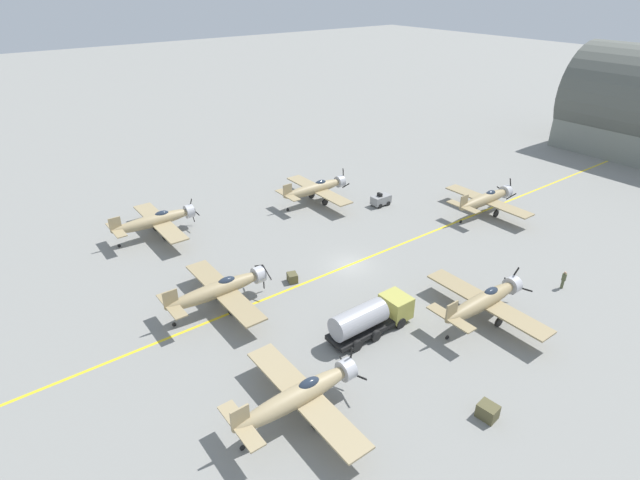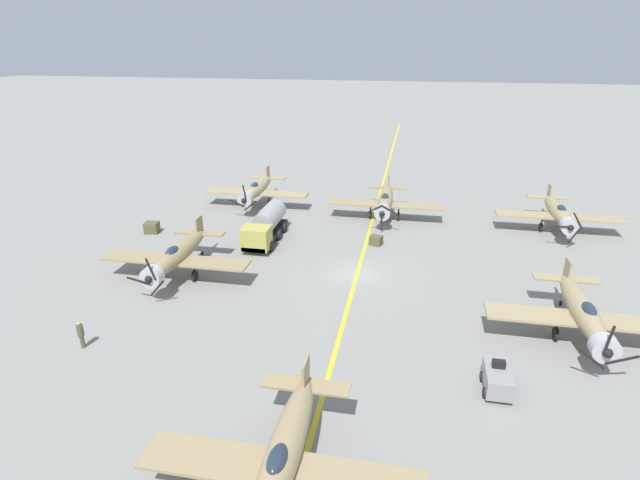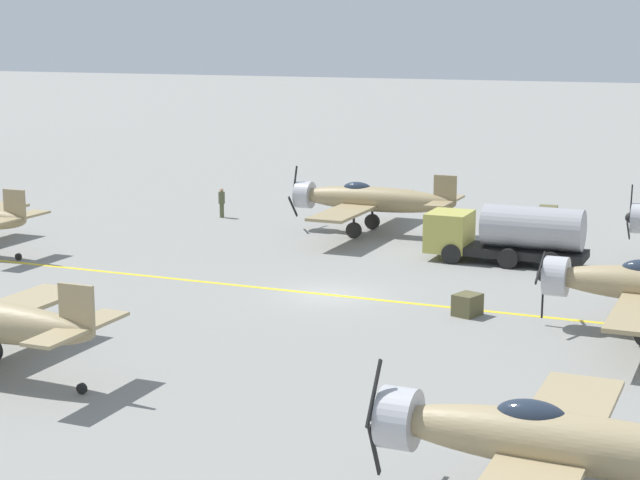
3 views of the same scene
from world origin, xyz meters
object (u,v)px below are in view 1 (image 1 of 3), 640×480
(airplane_near_right, at_px, (300,395))
(airplane_far_center, at_px, (486,199))
(airplane_near_left, at_px, (156,220))
(fuel_tanker, at_px, (371,317))
(supply_crate_mid_lane, at_px, (292,278))
(ground_crew_walking, at_px, (564,279))
(tow_tractor, at_px, (381,200))
(airplane_mid_left, at_px, (316,188))
(airplane_mid_right, at_px, (485,301))
(supply_crate_by_tanker, at_px, (488,411))
(airplane_near_center, at_px, (220,289))

(airplane_near_right, distance_m, airplane_far_center, 39.93)
(airplane_near_left, relative_size, fuel_tanker, 1.50)
(supply_crate_mid_lane, bearing_deg, ground_crew_walking, 50.67)
(tow_tractor, relative_size, supply_crate_mid_lane, 2.39)
(airplane_mid_left, bearing_deg, airplane_mid_right, -2.19)
(airplane_far_center, bearing_deg, supply_crate_mid_lane, -89.90)
(airplane_far_center, height_order, fuel_tanker, airplane_far_center)
(airplane_far_center, relative_size, supply_crate_by_tanker, 9.15)
(airplane_mid_left, height_order, airplane_far_center, airplane_mid_left)
(airplane_near_center, height_order, supply_crate_mid_lane, airplane_near_center)
(fuel_tanker, distance_m, ground_crew_walking, 20.43)
(airplane_mid_right, xyz_separation_m, ground_crew_walking, (1.55, 10.41, -1.00))
(airplane_mid_right, bearing_deg, airplane_far_center, 115.05)
(supply_crate_by_tanker, bearing_deg, airplane_near_center, -158.79)
(supply_crate_mid_lane, bearing_deg, airplane_near_left, -158.16)
(supply_crate_by_tanker, bearing_deg, airplane_mid_left, 161.30)
(ground_crew_walking, distance_m, supply_crate_by_tanker, 20.10)
(airplane_mid_right, xyz_separation_m, airplane_far_center, (-13.69, 18.57, -0.00))
(airplane_mid_left, xyz_separation_m, airplane_far_center, (15.74, 15.05, 0.00))
(airplane_mid_right, height_order, fuel_tanker, airplane_mid_right)
(airplane_near_right, xyz_separation_m, tow_tractor, (-22.97, 28.93, -1.22))
(airplane_far_center, bearing_deg, airplane_near_center, -89.69)
(airplane_near_center, xyz_separation_m, airplane_mid_left, (-14.03, 21.16, -0.00))
(tow_tractor, bearing_deg, fuel_tanker, -44.89)
(airplane_mid_left, relative_size, tow_tractor, 4.62)
(airplane_far_center, bearing_deg, supply_crate_by_tanker, -49.72)
(airplane_near_right, xyz_separation_m, supply_crate_mid_lane, (-14.57, 9.17, -1.56))
(airplane_near_center, bearing_deg, airplane_mid_right, 63.02)
(airplane_near_left, height_order, ground_crew_walking, airplane_near_left)
(tow_tractor, bearing_deg, supply_crate_by_tanker, -31.27)
(airplane_near_left, relative_size, supply_crate_mid_lane, 11.02)
(airplane_near_center, bearing_deg, airplane_mid_left, 137.69)
(supply_crate_by_tanker, bearing_deg, fuel_tanker, -179.17)
(fuel_tanker, relative_size, ground_crew_walking, 4.30)
(airplane_near_right, bearing_deg, airplane_near_center, 163.50)
(tow_tractor, bearing_deg, airplane_near_right, -51.55)
(airplane_near_center, relative_size, ground_crew_walking, 6.44)
(airplane_near_center, height_order, tow_tractor, airplane_near_center)
(ground_crew_walking, distance_m, supply_crate_mid_lane, 26.36)
(airplane_far_center, xyz_separation_m, fuel_tanker, (9.06, -27.62, -0.50))
(airplane_near_center, xyz_separation_m, airplane_near_left, (-17.26, 0.65, 0.00))
(airplane_far_center, relative_size, ground_crew_walking, 6.44)
(airplane_near_left, bearing_deg, airplane_mid_right, 35.66)
(airplane_near_center, relative_size, supply_crate_mid_lane, 11.02)
(airplane_near_center, bearing_deg, airplane_near_left, -168.00)
(airplane_far_center, distance_m, supply_crate_mid_lane, 28.62)
(fuel_tanker, bearing_deg, ground_crew_walking, 72.35)
(ground_crew_walking, bearing_deg, supply_crate_mid_lane, -129.33)
(airplane_near_center, bearing_deg, fuel_tanker, 52.74)
(ground_crew_walking, bearing_deg, airplane_mid_left, -167.46)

